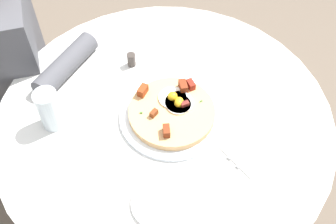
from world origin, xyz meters
TOP-DOWN VIEW (x-y plane):
  - ground_plane at (0.00, 0.00)m, footprint 6.00×6.00m
  - dining_table at (0.00, 0.00)m, footprint 1.03×1.03m
  - person_seated at (0.46, 0.46)m, footprint 0.50×0.45m
  - pizza_plate at (-0.01, -0.02)m, footprint 0.32×0.32m
  - breakfast_pizza at (-0.01, -0.02)m, footprint 0.26×0.26m
  - bread_plate at (-0.28, 0.08)m, footprint 0.16×0.16m
  - napkin at (-0.18, -0.22)m, footprint 0.19×0.21m
  - fork at (-0.17, -0.22)m, footprint 0.08×0.17m
  - knife at (-0.20, -0.23)m, footprint 0.08×0.17m
  - water_glass at (0.06, 0.33)m, footprint 0.07×0.07m
  - pepper_shaker at (0.23, 0.05)m, footprint 0.03×0.03m

SIDE VIEW (x-z plane):
  - ground_plane at x=0.00m, z-range 0.00..0.00m
  - person_seated at x=0.46m, z-range -0.06..1.07m
  - dining_table at x=0.00m, z-range 0.19..0.92m
  - napkin at x=-0.18m, z-range 0.73..0.73m
  - bread_plate at x=-0.28m, z-range 0.73..0.74m
  - pizza_plate at x=-0.01m, z-range 0.73..0.74m
  - fork at x=-0.17m, z-range 0.73..0.74m
  - knife at x=-0.20m, z-range 0.73..0.74m
  - pepper_shaker at x=0.23m, z-range 0.73..0.77m
  - breakfast_pizza at x=-0.01m, z-range 0.73..0.78m
  - water_glass at x=0.06m, z-range 0.73..0.86m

